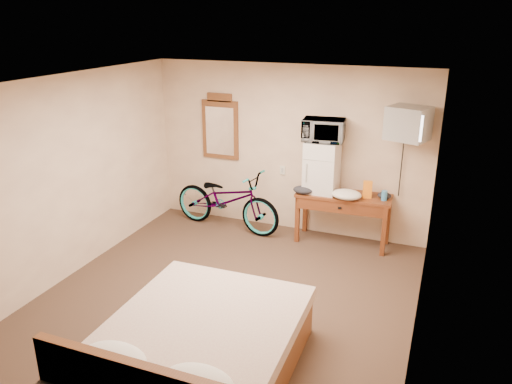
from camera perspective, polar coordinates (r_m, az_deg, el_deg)
room at (r=5.42m, az=-3.80°, el=-0.90°), size 4.60×4.64×2.50m
desk at (r=7.16m, az=9.91°, el=-1.26°), size 1.35×0.57×0.75m
mini_fridge at (r=7.11m, az=7.53°, el=2.89°), size 0.45×0.45×0.74m
microwave at (r=6.98m, az=7.73°, el=7.02°), size 0.61×0.45×0.31m
snack_bag at (r=7.05m, az=12.62°, el=0.28°), size 0.13×0.09×0.24m
blue_cup at (r=7.02m, az=14.45°, el=-0.40°), size 0.08×0.08×0.14m
cloth_cream at (r=6.96m, az=10.29°, el=-0.28°), size 0.41×0.32×0.13m
cloth_dark_a at (r=7.09m, az=5.41°, el=0.24°), size 0.29×0.22×0.11m
cloth_dark_b at (r=7.10m, az=14.46°, el=-0.38°), size 0.19×0.16×0.09m
crt_television at (r=6.75m, az=17.02°, el=7.51°), size 0.60×0.66×0.43m
wall_mirror at (r=7.78m, az=-4.11°, el=7.38°), size 0.60×0.04×1.01m
bicycle at (r=7.65m, az=-3.37°, el=-0.86°), size 1.86×0.85×0.95m
bed at (r=4.69m, az=-7.26°, el=-18.07°), size 1.69×2.22×0.90m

